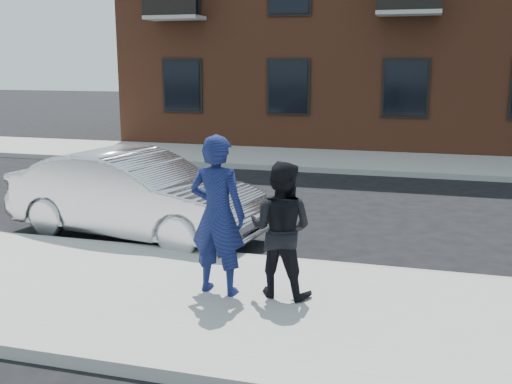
% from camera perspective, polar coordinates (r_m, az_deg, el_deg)
% --- Properties ---
extents(ground, '(100.00, 100.00, 0.00)m').
position_cam_1_polar(ground, '(7.45, 8.73, -11.75)').
color(ground, black).
rests_on(ground, ground).
extents(near_sidewalk, '(50.00, 3.50, 0.15)m').
position_cam_1_polar(near_sidewalk, '(7.19, 8.50, -12.00)').
color(near_sidewalk, '#999791').
rests_on(near_sidewalk, ground).
extents(near_curb, '(50.00, 0.10, 0.15)m').
position_cam_1_polar(near_curb, '(8.85, 10.03, -7.30)').
color(near_curb, '#999691').
rests_on(near_curb, ground).
extents(far_sidewalk, '(50.00, 3.50, 0.15)m').
position_cam_1_polar(far_sidewalk, '(18.27, 13.20, 2.71)').
color(far_sidewalk, '#999791').
rests_on(far_sidewalk, ground).
extents(far_curb, '(50.00, 0.10, 0.15)m').
position_cam_1_polar(far_curb, '(16.50, 12.89, 1.72)').
color(far_curb, '#999691').
rests_on(far_curb, ground).
extents(silver_sedan, '(4.79, 2.33, 1.51)m').
position_cam_1_polar(silver_sedan, '(10.60, -11.41, -0.26)').
color(silver_sedan, silver).
rests_on(silver_sedan, ground).
extents(man_hoodie, '(0.79, 0.58, 2.02)m').
position_cam_1_polar(man_hoodie, '(7.44, -3.69, -2.20)').
color(man_hoodie, navy).
rests_on(man_hoodie, near_sidewalk).
extents(man_peacoat, '(0.90, 0.74, 1.70)m').
position_cam_1_polar(man_peacoat, '(7.39, 2.38, -3.57)').
color(man_peacoat, black).
rests_on(man_peacoat, near_sidewalk).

